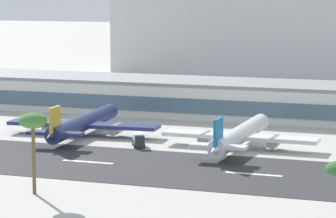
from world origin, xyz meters
name	(u,v)px	position (x,y,z in m)	size (l,w,h in m)	color
ground_plane	(83,161)	(0.00, 0.00, 0.00)	(1400.00, 1400.00, 0.00)	#B2AFA8
runway_strip	(82,162)	(0.00, -0.68, 0.04)	(800.00, 34.87, 0.08)	#2D2D30
runway_centreline_dash_4	(88,162)	(1.43, -0.68, 0.09)	(12.00, 1.20, 0.01)	white
runway_centreline_dash_5	(254,174)	(38.75, -0.68, 0.09)	(12.00, 1.20, 0.01)	white
terminal_building	(204,98)	(5.01, 74.89, 5.24)	(187.26, 25.19, 10.47)	silver
distant_hotel_block	(247,24)	(-12.22, 193.78, 22.29)	(114.91, 32.84, 44.57)	#BCBCC1
airliner_gold_tail_gate_0	(82,124)	(-13.95, 28.96, 3.20)	(40.53, 48.14, 10.05)	navy
airliner_blue_tail_gate_1	(239,136)	(28.62, 25.60, 3.13)	(37.61, 47.07, 9.83)	silver
service_box_truck_1	(139,140)	(5.33, 19.94, 1.79)	(4.87, 6.43, 3.25)	#2D3338
palm_tree_0	(33,123)	(4.20, -30.33, 13.29)	(5.35, 5.35, 15.25)	brown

